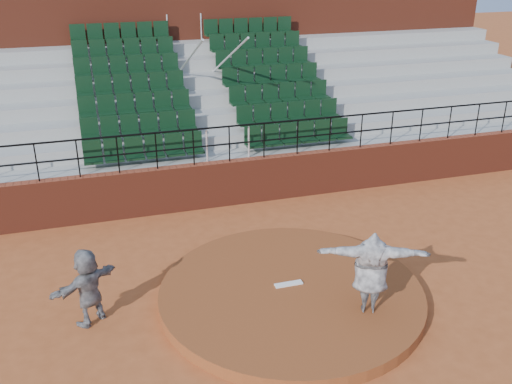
% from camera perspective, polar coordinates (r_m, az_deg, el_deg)
% --- Properties ---
extents(ground, '(90.00, 90.00, 0.00)m').
position_cam_1_polar(ground, '(12.20, 3.50, -10.57)').
color(ground, '#A95126').
rests_on(ground, ground).
extents(pitchers_mound, '(5.50, 5.50, 0.25)m').
position_cam_1_polar(pitchers_mound, '(12.13, 3.51, -10.09)').
color(pitchers_mound, brown).
rests_on(pitchers_mound, ground).
extents(pitching_rubber, '(0.60, 0.15, 0.03)m').
position_cam_1_polar(pitching_rubber, '(12.17, 3.28, -9.17)').
color(pitching_rubber, white).
rests_on(pitching_rubber, pitchers_mound).
extents(boundary_wall, '(24.00, 0.30, 1.30)m').
position_cam_1_polar(boundary_wall, '(16.11, -2.61, 0.95)').
color(boundary_wall, maroon).
rests_on(boundary_wall, ground).
extents(wall_railing, '(24.04, 0.05, 1.03)m').
position_cam_1_polar(wall_railing, '(15.63, -2.70, 5.63)').
color(wall_railing, black).
rests_on(wall_railing, boundary_wall).
extents(seating_deck, '(24.00, 5.97, 4.63)m').
position_cam_1_polar(seating_deck, '(19.21, -5.42, 7.14)').
color(seating_deck, '#9B9B95').
rests_on(seating_deck, ground).
extents(press_box_facade, '(24.00, 3.00, 7.10)m').
position_cam_1_polar(press_box_facade, '(22.56, -7.80, 14.98)').
color(press_box_facade, maroon).
rests_on(press_box_facade, ground).
extents(pitcher, '(2.17, 1.28, 1.71)m').
position_cam_1_polar(pitcher, '(11.17, 11.42, -7.85)').
color(pitcher, black).
rests_on(pitcher, pitchers_mound).
extents(fielder, '(1.48, 1.22, 1.59)m').
position_cam_1_polar(fielder, '(11.56, -16.45, -9.06)').
color(fielder, black).
rests_on(fielder, ground).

